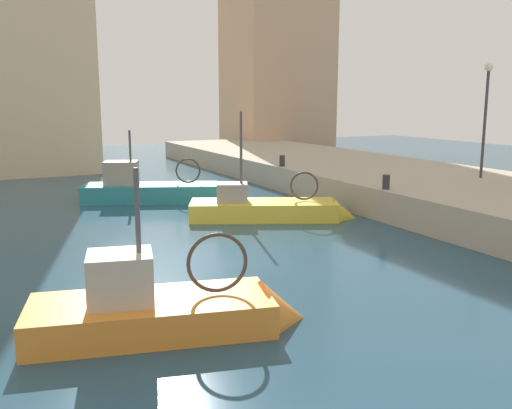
{
  "coord_description": "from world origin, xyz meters",
  "views": [
    {
      "loc": [
        -6.47,
        -14.54,
        4.63
      ],
      "look_at": [
        1.58,
        1.45,
        1.2
      ],
      "focal_mm": 39.51,
      "sensor_mm": 36.0,
      "label": 1
    }
  ],
  "objects_px": {
    "mooring_bollard_north": "(282,161)",
    "quay_streetlamp": "(486,101)",
    "fishing_boat_yellow": "(273,217)",
    "fishing_boat_orange": "(171,324)",
    "mooring_bollard_mid": "(386,182)",
    "fishing_boat_teal": "(157,198)"
  },
  "relations": [
    {
      "from": "fishing_boat_yellow",
      "to": "fishing_boat_orange",
      "type": "bearing_deg",
      "value": -129.33
    },
    {
      "from": "quay_streetlamp",
      "to": "fishing_boat_yellow",
      "type": "bearing_deg",
      "value": 170.56
    },
    {
      "from": "mooring_bollard_mid",
      "to": "mooring_bollard_north",
      "type": "distance_m",
      "value": 8.0
    },
    {
      "from": "fishing_boat_teal",
      "to": "quay_streetlamp",
      "type": "height_order",
      "value": "quay_streetlamp"
    },
    {
      "from": "fishing_boat_teal",
      "to": "quay_streetlamp",
      "type": "distance_m",
      "value": 14.82
    },
    {
      "from": "mooring_bollard_north",
      "to": "quay_streetlamp",
      "type": "height_order",
      "value": "quay_streetlamp"
    },
    {
      "from": "fishing_boat_orange",
      "to": "quay_streetlamp",
      "type": "xyz_separation_m",
      "value": [
        16.2,
        6.8,
        4.33
      ]
    },
    {
      "from": "mooring_bollard_north",
      "to": "fishing_boat_orange",
      "type": "bearing_deg",
      "value": -126.57
    },
    {
      "from": "mooring_bollard_mid",
      "to": "mooring_bollard_north",
      "type": "bearing_deg",
      "value": 90.0
    },
    {
      "from": "fishing_boat_orange",
      "to": "fishing_boat_teal",
      "type": "xyz_separation_m",
      "value": [
        3.97,
        13.98,
        0.0
      ]
    },
    {
      "from": "fishing_boat_orange",
      "to": "mooring_bollard_mid",
      "type": "height_order",
      "value": "fishing_boat_orange"
    },
    {
      "from": "fishing_boat_orange",
      "to": "fishing_boat_teal",
      "type": "relative_size",
      "value": 0.85
    },
    {
      "from": "mooring_bollard_mid",
      "to": "mooring_bollard_north",
      "type": "relative_size",
      "value": 1.0
    },
    {
      "from": "fishing_boat_teal",
      "to": "fishing_boat_orange",
      "type": "bearing_deg",
      "value": -105.86
    },
    {
      "from": "fishing_boat_yellow",
      "to": "mooring_bollard_north",
      "type": "xyz_separation_m",
      "value": [
        3.7,
        5.86,
        1.39
      ]
    },
    {
      "from": "fishing_boat_yellow",
      "to": "mooring_bollard_north",
      "type": "relative_size",
      "value": 11.83
    },
    {
      "from": "fishing_boat_yellow",
      "to": "fishing_boat_orange",
      "type": "distance_m",
      "value": 10.8
    },
    {
      "from": "fishing_boat_orange",
      "to": "mooring_bollard_north",
      "type": "distance_m",
      "value": 17.75
    },
    {
      "from": "fishing_boat_yellow",
      "to": "fishing_boat_teal",
      "type": "height_order",
      "value": "fishing_boat_yellow"
    },
    {
      "from": "fishing_boat_yellow",
      "to": "quay_streetlamp",
      "type": "height_order",
      "value": "quay_streetlamp"
    },
    {
      "from": "mooring_bollard_mid",
      "to": "fishing_boat_orange",
      "type": "bearing_deg",
      "value": -149.49
    },
    {
      "from": "fishing_boat_teal",
      "to": "mooring_bollard_mid",
      "type": "height_order",
      "value": "fishing_boat_teal"
    }
  ]
}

